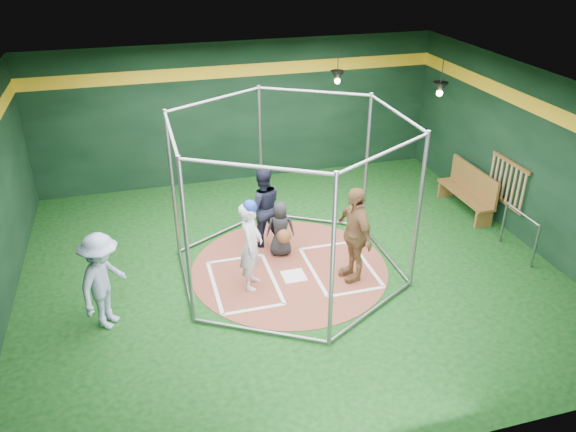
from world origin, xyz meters
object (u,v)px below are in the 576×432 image
object	(u,v)px
umpire	(262,207)
dugout_bench	(469,189)
visitor_leopard	(354,234)
batter_figure	(251,244)

from	to	relation	value
umpire	dugout_bench	distance (m)	4.91
visitor_leopard	umpire	bearing A→B (deg)	-149.39
batter_figure	umpire	world-z (taller)	batter_figure
batter_figure	dugout_bench	distance (m)	5.70
dugout_bench	visitor_leopard	bearing A→B (deg)	-152.64
umpire	dugout_bench	bearing A→B (deg)	-175.90
dugout_bench	umpire	bearing A→B (deg)	-177.78
umpire	batter_figure	bearing A→B (deg)	70.93
visitor_leopard	dugout_bench	distance (m)	4.05
batter_figure	visitor_leopard	distance (m)	1.89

